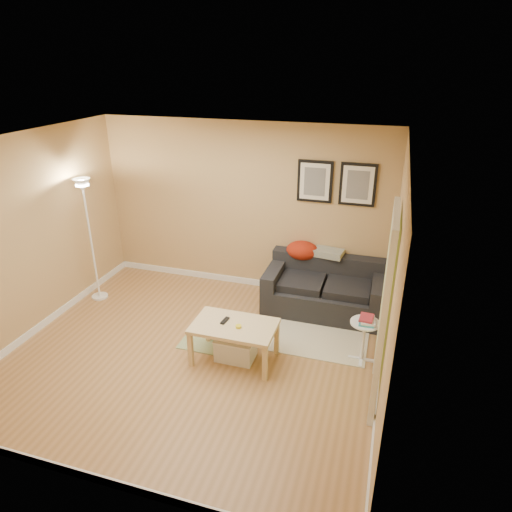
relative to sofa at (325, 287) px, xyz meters
name	(u,v)px	position (x,y,z in m)	size (l,w,h in m)	color
floor	(195,353)	(-1.38, -1.53, -0.38)	(4.50, 4.50, 0.00)	#A67747
ceiling	(181,144)	(-1.38, -1.53, 2.23)	(4.50, 4.50, 0.00)	white
wall_back	(244,208)	(-1.38, 0.47, 0.92)	(4.50, 4.50, 0.00)	tan
wall_front	(77,363)	(-1.38, -3.53, 0.92)	(4.50, 4.50, 0.00)	tan
wall_left	(27,238)	(-3.63, -1.53, 0.92)	(4.00, 4.00, 0.00)	tan
wall_right	(392,286)	(0.87, -1.53, 0.92)	(4.00, 4.00, 0.00)	tan
baseboard_back	(244,281)	(-1.38, 0.46, -0.33)	(4.50, 0.02, 0.10)	white
baseboard_front	(100,479)	(-1.38, -3.52, -0.33)	(4.50, 0.02, 0.10)	white
baseboard_left	(46,322)	(-3.62, -1.53, -0.33)	(0.02, 4.00, 0.10)	white
baseboard_right	(378,384)	(0.86, -1.53, -0.33)	(0.02, 4.00, 0.10)	white
sofa	(325,287)	(0.00, 0.00, 0.00)	(1.70, 0.90, 0.75)	black
red_throw	(302,250)	(-0.41, 0.32, 0.40)	(0.48, 0.36, 0.28)	#A3320F
plaid_throw	(329,253)	(-0.02, 0.33, 0.41)	(0.42, 0.26, 0.10)	tan
framed_print_left	(315,181)	(-0.30, 0.45, 1.43)	(0.50, 0.04, 0.60)	black
framed_print_right	(358,185)	(0.30, 0.45, 1.43)	(0.50, 0.04, 0.60)	black
area_rug	(319,340)	(0.07, -0.80, -0.37)	(1.25, 0.85, 0.01)	beige
green_runner	(208,342)	(-1.30, -1.26, -0.37)	(0.70, 0.50, 0.01)	#668C4C
coffee_table	(234,342)	(-0.85, -1.50, -0.13)	(1.00, 0.61, 0.50)	#E0C588
remote_control	(225,321)	(-0.98, -1.46, 0.13)	(0.05, 0.16, 0.02)	black
tape_roll	(238,327)	(-0.78, -1.55, 0.14)	(0.07, 0.07, 0.03)	yellow
storage_bin	(236,348)	(-0.85, -1.47, -0.23)	(0.48, 0.35, 0.29)	white
side_table	(363,341)	(0.64, -1.06, -0.10)	(0.35, 0.35, 0.54)	white
book_stack	(367,320)	(0.66, -1.06, 0.20)	(0.18, 0.23, 0.07)	teal
floor_lamp	(92,244)	(-3.38, -0.63, 0.52)	(0.24, 0.24, 1.88)	white
doorway	(383,316)	(0.82, -1.68, 0.65)	(0.12, 1.01, 2.13)	white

